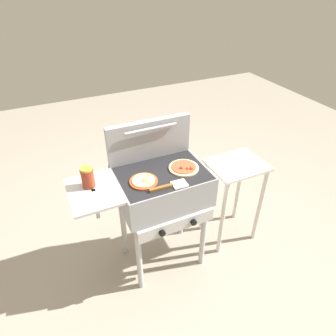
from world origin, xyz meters
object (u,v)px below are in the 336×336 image
at_px(grill, 160,189).
at_px(pizza_cheese, 144,181).
at_px(sauce_jar, 88,177).
at_px(prep_table, 234,186).
at_px(pizza_pepperoni, 184,168).
at_px(spatula, 169,186).

height_order(grill, pizza_cheese, pizza_cheese).
height_order(sauce_jar, prep_table, sauce_jar).
bearing_deg(pizza_pepperoni, prep_table, 3.32).
distance_m(grill, pizza_pepperoni, 0.23).
relative_size(pizza_cheese, sauce_jar, 1.29).
bearing_deg(sauce_jar, spatula, -26.03).
height_order(grill, prep_table, grill).
relative_size(sauce_jar, spatula, 0.56).
distance_m(pizza_cheese, spatula, 0.18).
xyz_separation_m(grill, pizza_pepperoni, (0.18, -0.02, 0.15)).
bearing_deg(grill, prep_table, 0.37).
height_order(grill, pizza_pepperoni, pizza_pepperoni).
distance_m(pizza_cheese, prep_table, 0.89).
xyz_separation_m(sauce_jar, prep_table, (1.15, -0.05, -0.42)).
height_order(grill, spatula, spatula).
relative_size(pizza_pepperoni, sauce_jar, 1.46).
relative_size(pizza_pepperoni, spatula, 0.82).
distance_m(spatula, prep_table, 0.79).
distance_m(pizza_cheese, pizza_pepperoni, 0.32).
xyz_separation_m(pizza_cheese, spatula, (0.13, -0.12, -0.00)).
bearing_deg(grill, sauce_jar, 173.26).
distance_m(pizza_cheese, sauce_jar, 0.36).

